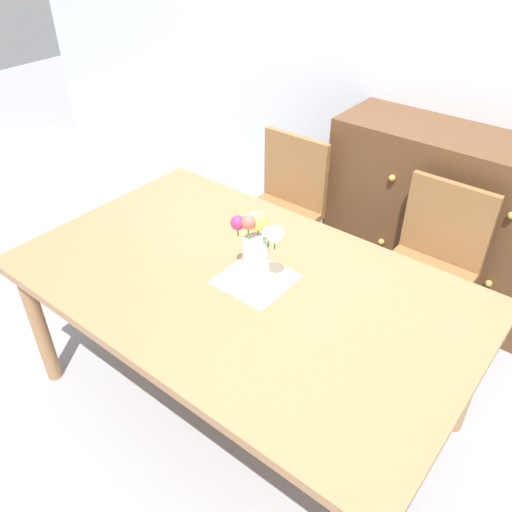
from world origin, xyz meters
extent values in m
plane|color=#939399|center=(0.00, 0.00, 0.00)|extent=(12.00, 12.00, 0.00)
cube|color=silver|center=(0.00, 1.60, 1.40)|extent=(7.00, 0.10, 2.80)
cube|color=#9E7047|center=(0.00, 0.00, 0.71)|extent=(1.85, 1.12, 0.04)
cylinder|color=#9E7047|center=(-0.84, -0.48, 0.35)|extent=(0.07, 0.07, 0.69)
cylinder|color=#9E7047|center=(-0.84, 0.48, 0.35)|extent=(0.07, 0.07, 0.69)
cylinder|color=#9E7047|center=(0.84, 0.48, 0.35)|extent=(0.07, 0.07, 0.69)
cube|color=olive|center=(-0.45, 0.82, 0.46)|extent=(0.42, 0.42, 0.04)
cylinder|color=olive|center=(-0.27, 0.64, 0.22)|extent=(0.04, 0.04, 0.44)
cylinder|color=olive|center=(-0.63, 0.64, 0.22)|extent=(0.04, 0.04, 0.44)
cylinder|color=olive|center=(-0.27, 1.00, 0.22)|extent=(0.04, 0.04, 0.44)
cylinder|color=olive|center=(-0.63, 1.00, 0.22)|extent=(0.04, 0.04, 0.44)
cube|color=olive|center=(-0.45, 1.01, 0.69)|extent=(0.42, 0.04, 0.42)
cube|color=olive|center=(0.45, 0.82, 0.46)|extent=(0.42, 0.42, 0.04)
cylinder|color=olive|center=(0.63, 0.64, 0.22)|extent=(0.04, 0.04, 0.44)
cylinder|color=olive|center=(0.27, 0.64, 0.22)|extent=(0.04, 0.04, 0.44)
cylinder|color=olive|center=(0.63, 1.00, 0.22)|extent=(0.04, 0.04, 0.44)
cylinder|color=olive|center=(0.27, 1.00, 0.22)|extent=(0.04, 0.04, 0.44)
cube|color=olive|center=(0.45, 1.01, 0.69)|extent=(0.42, 0.04, 0.42)
cube|color=brown|center=(0.40, 1.33, 0.50)|extent=(1.40, 0.44, 1.00)
sphere|color=#B7933D|center=(0.10, 1.10, 0.78)|extent=(0.04, 0.04, 0.04)
sphere|color=#B7933D|center=(0.70, 1.10, 0.78)|extent=(0.04, 0.04, 0.04)
sphere|color=#B7933D|center=(0.10, 1.10, 0.38)|extent=(0.04, 0.04, 0.04)
sphere|color=#B7933D|center=(0.70, 1.10, 0.38)|extent=(0.04, 0.04, 0.04)
cube|color=beige|center=(0.04, 0.03, 0.74)|extent=(0.27, 0.27, 0.01)
cylinder|color=silver|center=(0.04, 0.03, 0.83)|extent=(0.10, 0.10, 0.19)
sphere|color=#EFD14C|center=(0.03, 0.07, 0.99)|extent=(0.07, 0.07, 0.07)
cylinder|color=#478438|center=(0.03, 0.07, 0.95)|extent=(0.01, 0.01, 0.07)
sphere|color=#EA9EBC|center=(0.01, 0.09, 0.98)|extent=(0.05, 0.05, 0.05)
cylinder|color=#478438|center=(0.01, 0.09, 0.95)|extent=(0.01, 0.01, 0.06)
sphere|color=white|center=(0.10, 0.04, 0.98)|extent=(0.05, 0.05, 0.05)
cylinder|color=#478438|center=(0.10, 0.04, 0.95)|extent=(0.01, 0.01, 0.07)
sphere|color=white|center=(0.13, 0.04, 0.98)|extent=(0.07, 0.07, 0.07)
cylinder|color=#478438|center=(0.13, 0.04, 0.95)|extent=(0.01, 0.01, 0.06)
sphere|color=#D12D66|center=(-0.03, 0.02, 0.98)|extent=(0.06, 0.06, 0.06)
cylinder|color=#478438|center=(-0.03, 0.02, 0.95)|extent=(0.01, 0.01, 0.06)
sphere|color=#EA9EBC|center=(-0.02, 0.10, 0.97)|extent=(0.05, 0.05, 0.05)
cylinder|color=#478438|center=(-0.02, 0.10, 0.94)|extent=(0.01, 0.01, 0.05)
sphere|color=#EA9EBC|center=(0.01, 0.03, 1.01)|extent=(0.05, 0.05, 0.05)
cylinder|color=#478438|center=(0.01, 0.03, 0.96)|extent=(0.01, 0.01, 0.09)
sphere|color=#E55B4C|center=(0.02, 0.01, 1.01)|extent=(0.06, 0.06, 0.06)
cylinder|color=#478438|center=(0.02, 0.01, 0.96)|extent=(0.01, 0.01, 0.09)
ellipsoid|color=#478438|center=(0.03, 0.10, 0.97)|extent=(0.04, 0.07, 0.02)
ellipsoid|color=#478438|center=(0.11, 0.02, 0.97)|extent=(0.07, 0.03, 0.04)
camera|label=1|loc=(1.06, -1.24, 2.02)|focal=36.41mm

